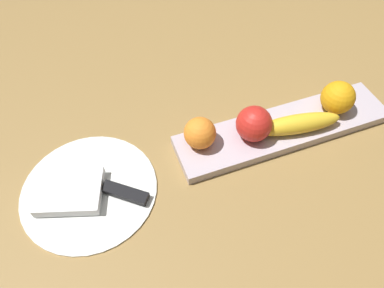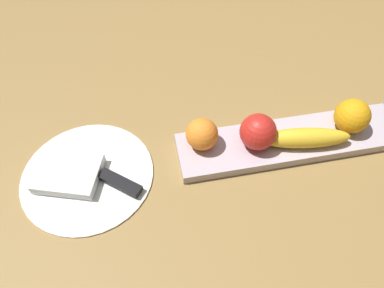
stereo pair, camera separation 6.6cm
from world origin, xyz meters
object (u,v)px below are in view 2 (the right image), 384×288
object	(u,v)px
orange_near_apple	(351,115)
orange_near_banana	(202,134)
fruit_tray	(290,141)
apple	(258,132)
dinner_plate	(87,175)
banana	(305,138)
folded_napkin	(69,173)
knife	(113,180)

from	to	relation	value
orange_near_apple	orange_near_banana	bearing A→B (deg)	-1.69
fruit_tray	apple	distance (m)	0.09
fruit_tray	dinner_plate	distance (m)	0.42
apple	banana	distance (m)	0.10
dinner_plate	folded_napkin	bearing A→B (deg)	0.00
folded_napkin	apple	bearing A→B (deg)	-180.00
apple	fruit_tray	bearing A→B (deg)	179.98
fruit_tray	folded_napkin	size ratio (longest dim) A/B	4.03
orange_near_apple	knife	distance (m)	0.50
apple	knife	distance (m)	0.30
banana	orange_near_apple	distance (m)	0.11
dinner_plate	orange_near_banana	bearing A→B (deg)	-175.50
apple	orange_near_banana	bearing A→B (deg)	-9.59
fruit_tray	banana	distance (m)	0.04
apple	orange_near_apple	world-z (taller)	apple
dinner_plate	knife	xyz separation A→B (m)	(-0.05, 0.03, 0.01)
folded_napkin	knife	xyz separation A→B (m)	(-0.08, 0.03, -0.00)
fruit_tray	knife	xyz separation A→B (m)	(0.37, 0.03, 0.00)
orange_near_apple	folded_napkin	size ratio (longest dim) A/B	0.60
banana	folded_napkin	distance (m)	0.47
knife	fruit_tray	bearing A→B (deg)	-136.42
orange_near_apple	dinner_plate	distance (m)	0.55
apple	banana	size ratio (longest dim) A/B	0.40
fruit_tray	banana	size ratio (longest dim) A/B	2.57
orange_near_banana	folded_napkin	distance (m)	0.27
folded_napkin	knife	bearing A→B (deg)	161.92
banana	dinner_plate	xyz separation A→B (m)	(0.43, -0.02, -0.04)
fruit_tray	banana	world-z (taller)	banana
fruit_tray	dinner_plate	world-z (taller)	fruit_tray
orange_near_banana	knife	xyz separation A→B (m)	(0.18, 0.05, -0.04)
apple	knife	world-z (taller)	apple
fruit_tray	apple	world-z (taller)	apple
apple	banana	xyz separation A→B (m)	(-0.09, 0.02, -0.02)
banana	knife	xyz separation A→B (m)	(0.38, 0.01, -0.03)
knife	dinner_plate	bearing A→B (deg)	11.29
folded_napkin	dinner_plate	bearing A→B (deg)	-180.00
fruit_tray	orange_near_banana	bearing A→B (deg)	-5.62
apple	dinner_plate	world-z (taller)	apple
folded_napkin	knife	size ratio (longest dim) A/B	0.77
knife	orange_near_apple	bearing A→B (deg)	-136.41
banana	orange_near_apple	bearing A→B (deg)	-156.40
apple	folded_napkin	size ratio (longest dim) A/B	0.62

